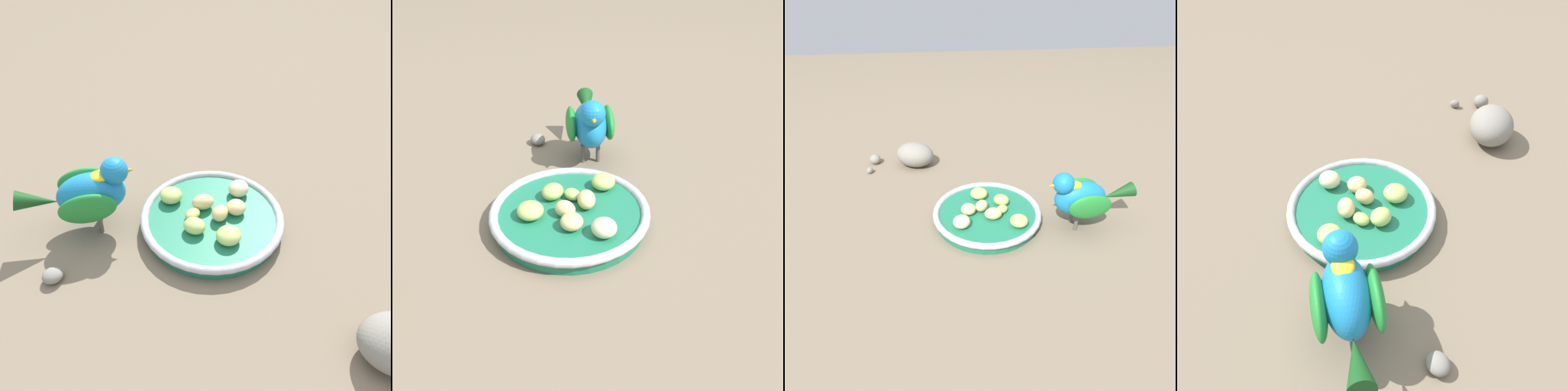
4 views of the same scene
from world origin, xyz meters
The scene contains 15 objects.
ground_plane centered at (0.00, 0.00, 0.00)m, with size 4.00×4.00×0.00m, color #756651.
feeding_bowl centered at (-0.02, 0.02, 0.02)m, with size 0.24×0.24×0.03m.
apple_piece_0 centered at (0.03, -0.04, 0.03)m, with size 0.04×0.03×0.03m, color beige.
apple_piece_1 centered at (-0.02, 0.01, 0.03)m, with size 0.03×0.02×0.02m, color #E5C67F.
apple_piece_2 centered at (0.01, 0.03, 0.03)m, with size 0.04×0.03×0.03m, color #E5C67F.
apple_piece_3 centered at (-0.01, 0.05, 0.03)m, with size 0.03×0.02×0.02m, color #B2CC66.
apple_piece_4 centered at (-0.04, 0.05, 0.03)m, with size 0.04×0.03×0.02m, color #B2CC66.
apple_piece_5 centered at (-0.07, 0.01, 0.03)m, with size 0.04×0.04×0.02m, color #B2CC66.
apple_piece_6 centered at (-0.02, -0.02, 0.03)m, with size 0.03×0.03×0.02m, color #E5C67F.
apple_piece_7 centered at (0.04, 0.08, 0.03)m, with size 0.04×0.04×0.02m, color #B2CC66.
parrot centered at (0.03, 0.21, 0.08)m, with size 0.09×0.19×0.13m.
rock_large centered at (-0.29, -0.15, 0.03)m, with size 0.11×0.08×0.07m, color gray.
pebble_0 centered at (-0.26, -0.27, 0.01)m, with size 0.02×0.02×0.02m, color gray.
pebble_1 centered at (-0.07, 0.27, 0.01)m, with size 0.03×0.03×0.02m, color gray.
pebble_2 centered at (-0.32, -0.26, 0.01)m, with size 0.03×0.03×0.03m, color gray.
Camera 3 is at (0.56, -0.07, 0.45)m, focal length 30.32 mm.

